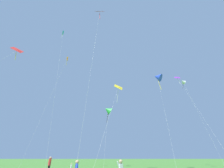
{
  "coord_description": "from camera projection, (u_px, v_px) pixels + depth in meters",
  "views": [
    {
      "loc": [
        0.55,
        -2.44,
        1.68
      ],
      "look_at": [
        1.34,
        25.07,
        14.54
      ],
      "focal_mm": 25.2,
      "sensor_mm": 36.0,
      "label": 1
    }
  ],
  "objects": [
    {
      "name": "kite_blue_delta",
      "position": [
        158.0,
        77.0,
        29.68
      ],
      "size": [
        3.02,
        8.29,
        16.39
      ],
      "color": "blue",
      "rests_on": "ground_plane"
    },
    {
      "name": "kite_pink_low",
      "position": [
        99.0,
        15.0,
        27.75
      ],
      "size": [
        1.93,
        6.95,
        26.37
      ],
      "color": "pink",
      "rests_on": "ground_plane"
    },
    {
      "name": "kite_green_small",
      "position": [
        108.0,
        110.0,
        34.66
      ],
      "size": [
        2.18,
        7.63,
        12.2
      ],
      "color": "green",
      "rests_on": "ground_plane"
    },
    {
      "name": "kite_white_distant",
      "position": [
        183.0,
        82.0,
        32.7
      ],
      "size": [
        1.8,
        5.22,
        16.53
      ],
      "color": "white",
      "rests_on": "ground_plane"
    },
    {
      "name": "kite_red_high",
      "position": [
        14.0,
        53.0,
        23.33
      ],
      "size": [
        2.73,
        10.88,
        17.24
      ],
      "color": "red",
      "rests_on": "ground_plane"
    },
    {
      "name": "kite_teal_box",
      "position": [
        63.0,
        35.0,
        34.86
      ],
      "size": [
        3.08,
        5.86,
        27.67
      ],
      "color": "teal",
      "rests_on": "ground_plane"
    },
    {
      "name": "kite_orange_box",
      "position": [
        67.0,
        60.0,
        42.25
      ],
      "size": [
        2.06,
        9.92,
        26.55
      ],
      "color": "orange",
      "rests_on": "ground_plane"
    },
    {
      "name": "kite_yellow_diamond",
      "position": [
        118.0,
        91.0,
        21.12
      ],
      "size": [
        3.44,
        5.19,
        10.95
      ],
      "color": "yellow",
      "rests_on": "ground_plane"
    },
    {
      "name": "person_near_tree",
      "position": [
        49.0,
        164.0,
        17.22
      ],
      "size": [
        0.5,
        0.4,
        1.74
      ],
      "color": "black",
      "rests_on": "ground_plane"
    },
    {
      "name": "kite_purple_streamer",
      "position": [
        179.0,
        81.0,
        38.95
      ],
      "size": [
        1.54,
        11.94,
        20.59
      ],
      "color": "purple",
      "rests_on": "ground_plane"
    },
    {
      "name": "person_child_small",
      "position": [
        71.0,
        167.0,
        17.89
      ],
      "size": [
        0.27,
        0.29,
        1.08
      ],
      "color": "gray",
      "rests_on": "ground_plane"
    }
  ]
}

